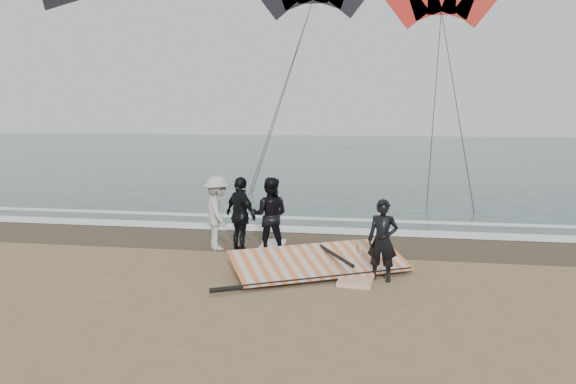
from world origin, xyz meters
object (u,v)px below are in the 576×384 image
object	(u,v)px
board_white	(362,269)
board_cream	(269,251)
man_main	(383,240)
sail_rig	(318,263)

from	to	relation	value
board_white	board_cream	world-z (taller)	board_white
man_main	sail_rig	bearing A→B (deg)	173.96
sail_rig	board_cream	bearing A→B (deg)	134.60
man_main	board_cream	world-z (taller)	man_main
board_white	sail_rig	world-z (taller)	sail_rig
board_white	sail_rig	xyz separation A→B (m)	(-0.97, -0.17, 0.15)
board_cream	sail_rig	size ratio (longest dim) A/B	0.54
man_main	sail_rig	xyz separation A→B (m)	(-1.41, 0.42, -0.68)
man_main	board_cream	distance (m)	3.45
man_main	sail_rig	world-z (taller)	man_main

